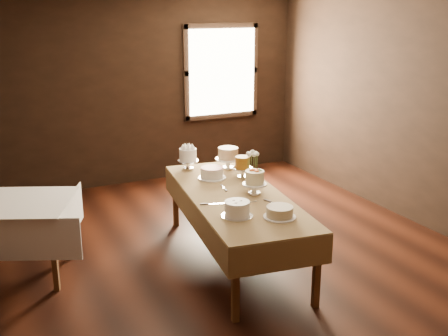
% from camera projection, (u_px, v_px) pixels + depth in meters
% --- Properties ---
extents(floor, '(5.00, 6.00, 0.01)m').
position_uv_depth(floor, '(232.00, 258.00, 5.78)').
color(floor, black).
rests_on(floor, ground).
extents(wall_back, '(5.00, 0.02, 2.80)m').
position_uv_depth(wall_back, '(141.00, 90.00, 7.96)').
color(wall_back, black).
rests_on(wall_back, ground).
extents(wall_right, '(0.02, 6.00, 2.80)m').
position_uv_depth(wall_right, '(421.00, 110.00, 6.42)').
color(wall_right, black).
rests_on(wall_right, ground).
extents(window, '(1.10, 0.05, 1.30)m').
position_uv_depth(window, '(222.00, 72.00, 8.39)').
color(window, '#FFEABF').
rests_on(window, wall_back).
extents(display_table, '(1.25, 2.49, 0.74)m').
position_uv_depth(display_table, '(235.00, 199.00, 5.55)').
color(display_table, '#482B16').
rests_on(display_table, ground).
extents(side_table, '(1.19, 1.19, 0.76)m').
position_uv_depth(side_table, '(24.00, 210.00, 5.27)').
color(side_table, '#482B16').
rests_on(side_table, ground).
extents(cake_meringue, '(0.24, 0.24, 0.26)m').
position_uv_depth(cake_meringue, '(188.00, 159.00, 6.35)').
color(cake_meringue, silver).
rests_on(cake_meringue, display_table).
extents(cake_speckled, '(0.30, 0.30, 0.26)m').
position_uv_depth(cake_speckled, '(228.00, 159.00, 6.37)').
color(cake_speckled, white).
rests_on(cake_speckled, display_table).
extents(cake_lattice, '(0.34, 0.34, 0.12)m').
position_uv_depth(cake_lattice, '(212.00, 174.00, 6.02)').
color(cake_lattice, white).
rests_on(cake_lattice, display_table).
extents(cake_caramel, '(0.22, 0.22, 0.25)m').
position_uv_depth(cake_caramel, '(243.00, 168.00, 6.04)').
color(cake_caramel, silver).
rests_on(cake_caramel, display_table).
extents(cake_flowers, '(0.25, 0.25, 0.26)m').
position_uv_depth(cake_flowers, '(254.00, 183.00, 5.51)').
color(cake_flowers, white).
rests_on(cake_flowers, display_table).
extents(cake_swirl, '(0.29, 0.29, 0.15)m').
position_uv_depth(cake_swirl, '(237.00, 209.00, 4.92)').
color(cake_swirl, silver).
rests_on(cake_swirl, display_table).
extents(cake_cream, '(0.30, 0.30, 0.11)m').
position_uv_depth(cake_cream, '(280.00, 212.00, 4.90)').
color(cake_cream, white).
rests_on(cake_cream, display_table).
extents(cake_server_a, '(0.24, 0.05, 0.01)m').
position_uv_depth(cake_server_a, '(250.00, 202.00, 5.28)').
color(cake_server_a, silver).
rests_on(cake_server_a, display_table).
extents(cake_server_b, '(0.09, 0.24, 0.01)m').
position_uv_depth(cake_server_b, '(277.00, 204.00, 5.24)').
color(cake_server_b, silver).
rests_on(cake_server_b, display_table).
extents(cake_server_c, '(0.08, 0.24, 0.01)m').
position_uv_depth(cake_server_c, '(223.00, 186.00, 5.75)').
color(cake_server_c, silver).
rests_on(cake_server_c, display_table).
extents(cake_server_d, '(0.18, 0.19, 0.01)m').
position_uv_depth(cake_server_d, '(254.00, 184.00, 5.84)').
color(cake_server_d, silver).
rests_on(cake_server_d, display_table).
extents(cake_server_e, '(0.24, 0.09, 0.01)m').
position_uv_depth(cake_server_e, '(217.00, 204.00, 5.25)').
color(cake_server_e, silver).
rests_on(cake_server_e, display_table).
extents(flower_vase, '(0.16, 0.16, 0.14)m').
position_uv_depth(flower_vase, '(252.00, 176.00, 5.89)').
color(flower_vase, '#2D2823').
rests_on(flower_vase, display_table).
extents(flower_bouquet, '(0.14, 0.14, 0.20)m').
position_uv_depth(flower_bouquet, '(253.00, 159.00, 5.83)').
color(flower_bouquet, white).
rests_on(flower_bouquet, flower_vase).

